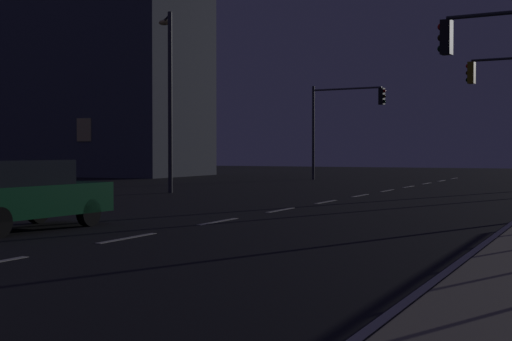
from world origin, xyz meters
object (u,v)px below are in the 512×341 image
Objects in this scene: building_distant at (75,46)px; traffic_light_far_center at (498,68)px; car at (17,194)px; traffic_light_far_right at (344,112)px; street_lamp_corner at (169,86)px.

traffic_light_far_center is at bearing -36.28° from building_distant.
traffic_light_far_right is at bearing 94.32° from car.
car is 30.34m from traffic_light_far_right.
building_distant reaches higher than traffic_light_far_right.
traffic_light_far_center is 15.53m from street_lamp_corner.
traffic_light_far_center is at bearing 40.89° from car.
street_lamp_corner is at bearing -99.28° from traffic_light_far_right.
car is 40.12m from building_distant.
traffic_light_far_right is at bearing -4.60° from building_distant.
car is at bearing -139.11° from traffic_light_far_center.
traffic_light_far_center is at bearing -24.77° from street_lamp_corner.
building_distant reaches higher than traffic_light_far_center.
car is 12.68m from traffic_light_far_center.
building_distant is (-20.76, 1.67, 5.25)m from traffic_light_far_right.
building_distant is at bearing 143.72° from traffic_light_far_center.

